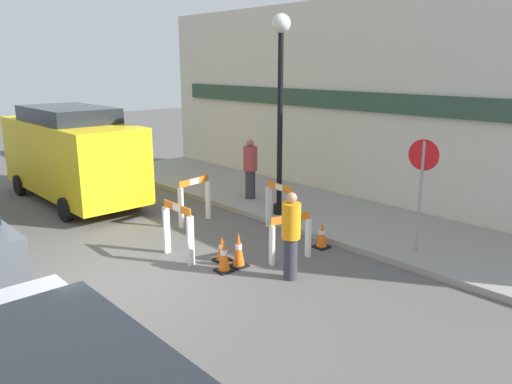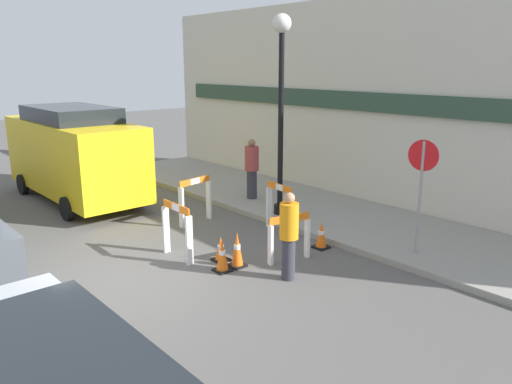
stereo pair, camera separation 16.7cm
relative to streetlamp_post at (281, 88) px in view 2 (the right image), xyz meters
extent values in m
plane|color=#565451|center=(0.81, -4.99, -3.21)|extent=(60.00, 60.00, 0.00)
cube|color=gray|center=(0.81, 1.09, -3.14)|extent=(18.00, 3.17, 0.14)
cube|color=beige|center=(0.81, 2.76, -0.46)|extent=(18.00, 0.12, 5.50)
cube|color=#2D4738|center=(0.81, 2.65, -0.41)|extent=(16.20, 0.10, 0.50)
cylinder|color=black|center=(0.00, 0.00, -2.95)|extent=(0.29, 0.29, 0.24)
cylinder|color=black|center=(0.00, 0.00, -0.90)|extent=(0.13, 0.13, 4.35)
sphere|color=silver|center=(0.00, 0.00, 1.45)|extent=(0.44, 0.44, 0.44)
cylinder|color=gray|center=(3.69, 0.18, -1.96)|extent=(0.06, 0.06, 2.22)
cylinder|color=red|center=(3.69, 0.18, -1.12)|extent=(0.60, 0.10, 0.60)
cube|color=white|center=(1.04, -0.69, -2.73)|extent=(0.07, 0.14, 0.97)
cube|color=white|center=(0.26, -0.60, -2.73)|extent=(0.07, 0.14, 0.97)
cube|color=orange|center=(0.65, -0.64, -2.17)|extent=(0.85, 0.12, 0.15)
cube|color=white|center=(0.65, -0.64, -2.17)|extent=(0.26, 0.06, 0.14)
cube|color=white|center=(-1.18, -1.31, -2.72)|extent=(0.14, 0.08, 0.98)
cube|color=white|center=(-1.03, -2.22, -2.72)|extent=(0.14, 0.08, 0.98)
cube|color=orange|center=(-1.11, -1.76, -2.16)|extent=(0.19, 0.97, 0.15)
cube|color=white|center=(-1.11, -1.76, -2.16)|extent=(0.08, 0.29, 0.13)
cube|color=white|center=(0.11, -3.33, -2.72)|extent=(0.06, 0.13, 0.98)
cube|color=white|center=(0.98, -3.35, -2.72)|extent=(0.06, 0.13, 0.98)
cube|color=orange|center=(0.54, -3.34, -2.15)|extent=(0.93, 0.05, 0.15)
cube|color=white|center=(0.54, -3.34, -2.15)|extent=(0.28, 0.04, 0.14)
cube|color=white|center=(2.02, -2.19, -2.81)|extent=(0.14, 0.09, 0.80)
cube|color=white|center=(2.21, -1.37, -2.81)|extent=(0.14, 0.09, 0.80)
cube|color=orange|center=(2.11, -1.78, -2.33)|extent=(0.23, 0.88, 0.15)
cube|color=white|center=(2.11, -1.78, -2.33)|extent=(0.09, 0.27, 0.14)
cube|color=black|center=(2.06, -0.77, -3.19)|extent=(0.30, 0.30, 0.04)
cone|color=orange|center=(2.06, -0.77, -2.89)|extent=(0.23, 0.22, 0.55)
cylinder|color=white|center=(2.06, -0.77, -2.86)|extent=(0.13, 0.13, 0.08)
cube|color=black|center=(1.65, -2.72, -3.19)|extent=(0.30, 0.30, 0.04)
cone|color=orange|center=(1.65, -2.72, -2.84)|extent=(0.23, 0.22, 0.66)
cylinder|color=white|center=(1.65, -2.72, -2.81)|extent=(0.13, 0.13, 0.09)
cube|color=black|center=(1.21, -2.78, -3.19)|extent=(0.30, 0.30, 0.04)
cone|color=orange|center=(1.21, -2.78, -2.94)|extent=(0.23, 0.22, 0.46)
cylinder|color=white|center=(1.21, -2.78, -2.91)|extent=(0.13, 0.13, 0.06)
cube|color=black|center=(1.64, -3.07, -3.19)|extent=(0.30, 0.30, 0.04)
cone|color=orange|center=(1.64, -3.07, -2.86)|extent=(0.23, 0.22, 0.61)
cylinder|color=white|center=(1.64, -3.07, -2.83)|extent=(0.13, 0.13, 0.09)
cylinder|color=#33333D|center=(2.70, -2.39, -2.82)|extent=(0.30, 0.30, 0.77)
cylinder|color=orange|center=(2.70, -2.39, -2.11)|extent=(0.42, 0.42, 0.64)
sphere|color=tan|center=(2.70, -2.39, -1.69)|extent=(0.24, 0.24, 0.19)
cylinder|color=#33333D|center=(-1.59, 0.46, -2.68)|extent=(0.36, 0.36, 0.79)
cylinder|color=#A33D3D|center=(-1.59, 0.46, -1.95)|extent=(0.50, 0.50, 0.66)
sphere|color=#8E6647|center=(-1.59, 0.46, -1.52)|extent=(0.26, 0.26, 0.20)
cylinder|color=black|center=(1.08, -6.51, -2.91)|extent=(0.60, 0.18, 0.60)
cube|color=yellow|center=(-5.11, -3.07, -1.94)|extent=(5.53, 1.91, 1.94)
cube|color=#1E2328|center=(-5.11, -3.07, -0.97)|extent=(3.04, 1.76, 0.81)
cylinder|color=black|center=(-3.39, -2.12, -2.91)|extent=(0.60, 0.18, 0.60)
cylinder|color=black|center=(-3.39, -4.03, -2.91)|extent=(0.60, 0.18, 0.60)
cylinder|color=black|center=(-6.82, -2.12, -2.91)|extent=(0.60, 0.18, 0.60)
cylinder|color=black|center=(-6.82, -4.03, -2.91)|extent=(0.60, 0.18, 0.60)
camera|label=1|loc=(8.47, -8.46, 0.56)|focal=35.00mm
camera|label=2|loc=(8.58, -8.33, 0.56)|focal=35.00mm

